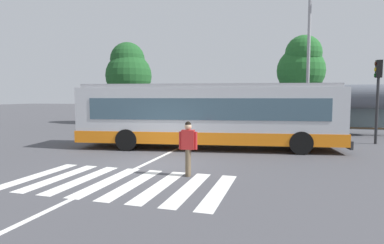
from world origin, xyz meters
The scene contains 16 objects.
ground_plane centered at (0.00, 0.00, 0.00)m, with size 160.00×160.00×0.00m, color #47474C.
city_transit_bus centered at (1.00, 4.02, 1.59)m, with size 12.56×4.53×3.06m.
pedestrian_crossing_street centered at (1.69, -1.38, 0.97)m, with size 0.57×0.32×1.72m.
parked_car_black centered at (-7.88, 16.62, 0.77)m, with size 1.98×4.56×1.35m.
parked_car_champagne centered at (-5.00, 16.35, 0.77)m, with size 2.25×4.66×1.35m.
parked_car_white centered at (-2.43, 16.53, 0.77)m, with size 2.16×4.63×1.35m.
parked_car_blue centered at (0.28, 16.39, 0.77)m, with size 2.00×4.56×1.35m.
parked_car_charcoal centered at (3.04, 16.44, 0.77)m, with size 2.01×4.57×1.35m.
parked_car_silver centered at (5.68, 16.05, 0.77)m, with size 2.09×4.60×1.35m.
traffic_light_far_corner centered at (9.12, 7.88, 2.94)m, with size 0.33×0.32×4.36m.
bus_stop_shelter centered at (9.01, 12.00, 2.42)m, with size 4.49×1.54×3.25m.
twin_arm_street_lamp centered at (5.86, 10.80, 5.91)m, with size 4.13×0.32×9.75m.
background_tree_left centered at (-9.24, 15.55, 4.79)m, with size 4.15×4.15×7.37m.
background_tree_right centered at (5.83, 20.11, 5.28)m, with size 4.30×4.30×7.97m.
crosswalk_painted_stripes centered at (0.03, -2.68, 0.00)m, with size 6.26×3.35×0.01m.
lane_center_line centered at (-0.35, 2.00, 0.00)m, with size 0.16×24.00×0.01m, color silver.
Camera 1 is at (4.61, -10.75, 2.49)m, focal length 29.80 mm.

